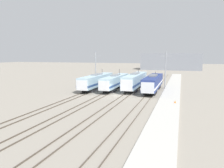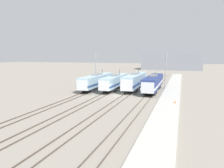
% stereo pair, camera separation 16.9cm
% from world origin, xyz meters
% --- Properties ---
extents(ground_plane, '(400.00, 400.00, 0.00)m').
position_xyz_m(ground_plane, '(0.00, 0.00, 0.00)').
color(ground_plane, gray).
extents(rail_pair_far_left, '(1.50, 120.00, 0.15)m').
position_xyz_m(rail_pair_far_left, '(-7.43, 0.00, 0.07)').
color(rail_pair_far_left, '#4C4238').
rests_on(rail_pair_far_left, ground_plane).
extents(rail_pair_center_left, '(1.51, 120.00, 0.15)m').
position_xyz_m(rail_pair_center_left, '(-2.48, 0.00, 0.07)').
color(rail_pair_center_left, '#4C4238').
rests_on(rail_pair_center_left, ground_plane).
extents(rail_pair_center_right, '(1.51, 120.00, 0.15)m').
position_xyz_m(rail_pair_center_right, '(2.48, 0.00, 0.07)').
color(rail_pair_center_right, '#4C4238').
rests_on(rail_pair_center_right, ground_plane).
extents(rail_pair_far_right, '(1.50, 120.00, 0.15)m').
position_xyz_m(rail_pair_far_right, '(7.43, 0.00, 0.07)').
color(rail_pair_far_right, '#4C4238').
rests_on(rail_pair_far_right, ground_plane).
extents(locomotive_far_left, '(3.02, 18.75, 5.06)m').
position_xyz_m(locomotive_far_left, '(-7.43, 7.31, 2.10)').
color(locomotive_far_left, '#232326').
rests_on(locomotive_far_left, ground_plane).
extents(locomotive_center_left, '(2.84, 18.00, 5.10)m').
position_xyz_m(locomotive_center_left, '(-2.48, 8.00, 2.04)').
color(locomotive_center_left, '#232326').
rests_on(locomotive_center_left, ground_plane).
extents(locomotive_center_right, '(3.04, 19.46, 5.09)m').
position_xyz_m(locomotive_center_right, '(2.48, 10.03, 2.23)').
color(locomotive_center_right, '#232326').
rests_on(locomotive_center_right, ground_plane).
extents(locomotive_far_right, '(3.09, 19.17, 4.58)m').
position_xyz_m(locomotive_far_right, '(7.43, 8.23, 2.11)').
color(locomotive_far_right, black).
rests_on(locomotive_far_right, ground_plane).
extents(catenary_tower_left, '(3.03, 0.28, 9.95)m').
position_xyz_m(catenary_tower_left, '(-9.93, 13.18, 5.32)').
color(catenary_tower_left, gray).
rests_on(catenary_tower_left, ground_plane).
extents(catenary_tower_right, '(3.03, 0.28, 9.95)m').
position_xyz_m(catenary_tower_right, '(10.02, 13.18, 5.32)').
color(catenary_tower_right, gray).
rests_on(catenary_tower_right, ground_plane).
extents(platform, '(4.00, 120.00, 0.28)m').
position_xyz_m(platform, '(12.06, 0.00, 0.14)').
color(platform, '#B7B5AD').
rests_on(platform, ground_plane).
extents(traffic_cone, '(0.36, 0.36, 0.47)m').
position_xyz_m(traffic_cone, '(13.23, -5.43, 0.51)').
color(traffic_cone, orange).
rests_on(traffic_cone, platform).
extents(depot_building, '(35.70, 15.95, 10.08)m').
position_xyz_m(depot_building, '(7.52, 95.53, 5.04)').
color(depot_building, gray).
rests_on(depot_building, ground_plane).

